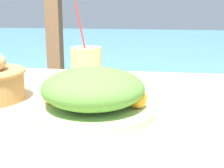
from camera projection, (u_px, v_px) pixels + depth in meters
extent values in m
cube|color=tan|center=(128.00, 115.00, 0.74)|extent=(1.01, 0.82, 0.04)
cube|color=tan|center=(23.00, 163.00, 1.23)|extent=(0.06, 0.06, 0.66)
cube|color=brown|center=(57.00, 88.00, 1.65)|extent=(0.07, 0.07, 1.02)
cube|color=teal|center=(152.00, 60.00, 4.05)|extent=(12.00, 4.00, 0.48)
cylinder|color=silver|center=(94.00, 120.00, 0.63)|extent=(0.29, 0.29, 0.02)
cylinder|color=#C6DB8E|center=(93.00, 111.00, 0.63)|extent=(0.25, 0.25, 0.02)
ellipsoid|color=#568E38|center=(93.00, 88.00, 0.61)|extent=(0.20, 0.20, 0.08)
sphere|color=orange|center=(137.00, 98.00, 0.61)|extent=(0.04, 0.04, 0.04)
sphere|color=orange|center=(52.00, 94.00, 0.64)|extent=(0.04, 0.04, 0.04)
cylinder|color=#DBCC7F|center=(87.00, 68.00, 0.88)|extent=(0.09, 0.09, 0.12)
cylinder|color=red|center=(84.00, 42.00, 0.85)|extent=(0.05, 0.02, 0.22)
cube|color=silver|center=(200.00, 130.00, 0.60)|extent=(0.02, 0.18, 0.00)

